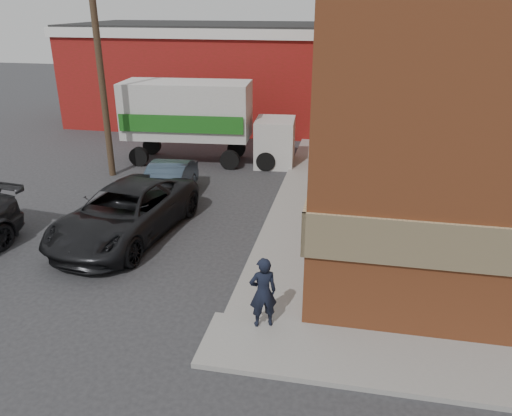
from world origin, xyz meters
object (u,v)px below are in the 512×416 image
at_px(warehouse, 216,73).
at_px(man, 263,292).
at_px(sedan, 167,183).
at_px(box_truck, 203,117).
at_px(utility_pole, 99,58).
at_px(suv_a, 125,213).

distance_m(warehouse, man, 21.40).
height_order(sedan, box_truck, box_truck).
height_order(utility_pole, box_truck, utility_pole).
relative_size(warehouse, utility_pole, 1.81).
xyz_separation_m(man, box_truck, (-4.92, 11.80, 1.10)).
xyz_separation_m(warehouse, man, (6.66, -20.25, -1.86)).
xyz_separation_m(utility_pole, man, (8.16, -9.25, -3.79)).
bearing_deg(box_truck, utility_pole, -146.26).
bearing_deg(man, warehouse, -93.85).
height_order(utility_pole, suv_a, utility_pole).
relative_size(warehouse, box_truck, 2.22).
distance_m(man, sedan, 8.46).
xyz_separation_m(utility_pole, box_truck, (3.25, 2.55, -2.69)).
distance_m(utility_pole, box_truck, 4.93).
xyz_separation_m(warehouse, utility_pole, (-1.50, -11.00, 1.93)).
relative_size(utility_pole, box_truck, 1.22).
bearing_deg(warehouse, utility_pole, -97.77).
relative_size(man, sedan, 0.41).
xyz_separation_m(man, suv_a, (-5.00, 3.85, -0.16)).
bearing_deg(sedan, box_truck, 86.03).
bearing_deg(warehouse, sedan, -82.12).
xyz_separation_m(utility_pole, sedan, (3.34, -2.30, -4.08)).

